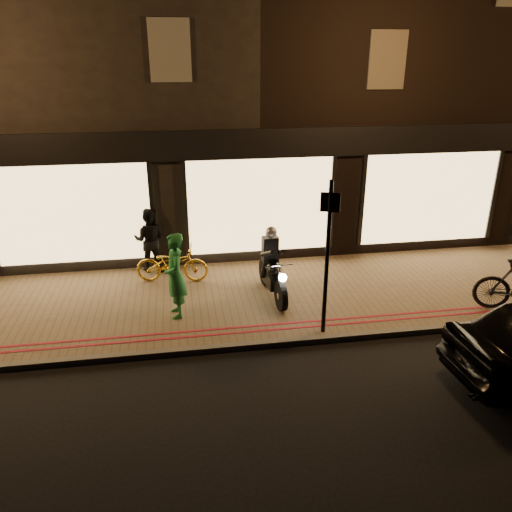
{
  "coord_description": "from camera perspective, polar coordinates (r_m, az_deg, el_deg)",
  "views": [
    {
      "loc": [
        -2.03,
        -7.88,
        5.14
      ],
      "look_at": [
        -0.44,
        1.92,
        1.1
      ],
      "focal_mm": 35.0,
      "sensor_mm": 36.0,
      "label": 1
    }
  ],
  "objects": [
    {
      "name": "building_row",
      "position": [
        17.02,
        -2.51,
        19.12
      ],
      "size": [
        48.0,
        10.11,
        8.5
      ],
      "color": "black",
      "rests_on": "ground"
    },
    {
      "name": "kerb_stone",
      "position": [
        9.64,
        4.42,
        -9.75
      ],
      "size": [
        50.0,
        0.14,
        0.12
      ],
      "primitive_type": "cube",
      "color": "#59544C",
      "rests_on": "ground"
    },
    {
      "name": "ground",
      "position": [
        9.63,
        4.48,
        -10.2
      ],
      "size": [
        90.0,
        90.0,
        0.0
      ],
      "primitive_type": "plane",
      "color": "black",
      "rests_on": "ground"
    },
    {
      "name": "sign_post",
      "position": [
        9.18,
        8.17,
        0.55
      ],
      "size": [
        0.34,
        0.15,
        3.0
      ],
      "rotation": [
        0.0,
        0.0,
        -0.36
      ],
      "color": "black",
      "rests_on": "sidewalk"
    },
    {
      "name": "person_dark",
      "position": [
        12.44,
        -12.05,
        1.81
      ],
      "size": [
        0.87,
        0.73,
        1.6
      ],
      "primitive_type": "imported",
      "rotation": [
        0.0,
        0.0,
        2.97
      ],
      "color": "black",
      "rests_on": "sidewalk"
    },
    {
      "name": "bicycle_gold",
      "position": [
        11.86,
        -9.58,
        -0.89
      ],
      "size": [
        1.75,
        0.85,
        0.88
      ],
      "primitive_type": "imported",
      "rotation": [
        0.0,
        0.0,
        1.41
      ],
      "color": "gold",
      "rests_on": "sidewalk"
    },
    {
      "name": "sidewalk",
      "position": [
        11.3,
        2.13,
        -4.6
      ],
      "size": [
        50.0,
        4.0,
        0.12
      ],
      "primitive_type": "cube",
      "color": "brown",
      "rests_on": "ground"
    },
    {
      "name": "motorcycle",
      "position": [
        10.94,
        1.86,
        -1.63
      ],
      "size": [
        0.61,
        1.94,
        1.59
      ],
      "rotation": [
        0.0,
        0.0,
        0.09
      ],
      "color": "black",
      "rests_on": "sidewalk"
    },
    {
      "name": "person_green",
      "position": [
        10.13,
        -9.22,
        -2.24
      ],
      "size": [
        0.5,
        0.7,
        1.78
      ],
      "primitive_type": "imported",
      "rotation": [
        0.0,
        0.0,
        -1.44
      ],
      "color": "#217E38",
      "rests_on": "sidewalk"
    },
    {
      "name": "red_kerb_lines",
      "position": [
        10.02,
        3.77,
        -7.96
      ],
      "size": [
        50.0,
        0.26,
        0.01
      ],
      "color": "maroon",
      "rests_on": "sidewalk"
    }
  ]
}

